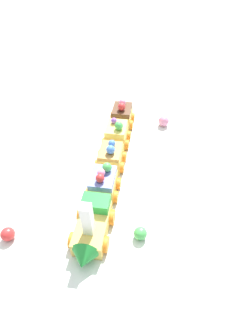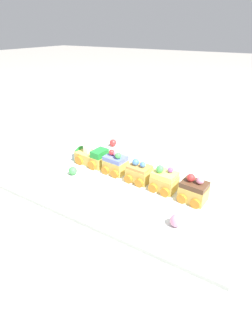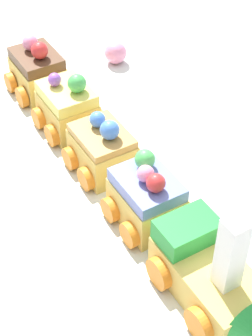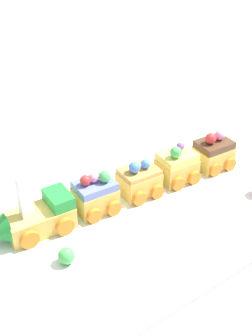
{
  "view_description": "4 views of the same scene",
  "coord_description": "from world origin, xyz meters",
  "px_view_note": "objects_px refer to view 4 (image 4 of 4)",
  "views": [
    {
      "loc": [
        0.43,
        0.05,
        0.47
      ],
      "look_at": [
        0.03,
        0.03,
        0.07
      ],
      "focal_mm": 28.0,
      "sensor_mm": 36.0,
      "label": 1
    },
    {
      "loc": [
        -0.36,
        0.59,
        0.43
      ],
      "look_at": [
        0.0,
        -0.0,
        0.05
      ],
      "focal_mm": 28.0,
      "sensor_mm": 36.0,
      "label": 2
    },
    {
      "loc": [
        0.36,
        -0.26,
        0.44
      ],
      "look_at": [
        0.01,
        -0.01,
        0.04
      ],
      "focal_mm": 60.0,
      "sensor_mm": 36.0,
      "label": 3
    },
    {
      "loc": [
        0.4,
        0.53,
        0.52
      ],
      "look_at": [
        -0.01,
        -0.02,
        0.07
      ],
      "focal_mm": 50.0,
      "sensor_mm": 36.0,
      "label": 4
    }
  ],
  "objects_px": {
    "cake_car_blueberry": "(95,195)",
    "gumball_green": "(66,256)",
    "cake_car_lemon": "(177,166)",
    "cake_car_caramel": "(139,181)",
    "cake_car_chocolate": "(213,153)",
    "cake_train_locomotive": "(33,219)"
  },
  "relations": [
    {
      "from": "cake_car_lemon",
      "to": "gumball_green",
      "type": "relative_size",
      "value": 2.95
    },
    {
      "from": "cake_train_locomotive",
      "to": "cake_car_caramel",
      "type": "bearing_deg",
      "value": 179.95
    },
    {
      "from": "cake_train_locomotive",
      "to": "cake_car_blueberry",
      "type": "relative_size",
      "value": 1.87
    },
    {
      "from": "cake_car_caramel",
      "to": "cake_car_lemon",
      "type": "bearing_deg",
      "value": -179.92
    },
    {
      "from": "cake_car_chocolate",
      "to": "cake_car_lemon",
      "type": "bearing_deg",
      "value": -0.0
    },
    {
      "from": "cake_train_locomotive",
      "to": "cake_car_lemon",
      "type": "relative_size",
      "value": 1.82
    },
    {
      "from": "cake_train_locomotive",
      "to": "cake_car_caramel",
      "type": "xyz_separation_m",
      "value": [
        -0.2,
        0.02,
        -0.0
      ]
    },
    {
      "from": "cake_car_chocolate",
      "to": "gumball_green",
      "type": "xyz_separation_m",
      "value": [
        0.37,
        0.06,
        -0.02
      ]
    },
    {
      "from": "cake_car_blueberry",
      "to": "cake_car_chocolate",
      "type": "relative_size",
      "value": 0.98
    },
    {
      "from": "cake_car_blueberry",
      "to": "cake_car_caramel",
      "type": "height_order",
      "value": "cake_car_blueberry"
    },
    {
      "from": "cake_train_locomotive",
      "to": "gumball_green",
      "type": "relative_size",
      "value": 5.37
    },
    {
      "from": "cake_train_locomotive",
      "to": "cake_car_chocolate",
      "type": "height_order",
      "value": "cake_train_locomotive"
    },
    {
      "from": "cake_car_blueberry",
      "to": "gumball_green",
      "type": "bearing_deg",
      "value": 42.53
    },
    {
      "from": "cake_car_chocolate",
      "to": "gumball_green",
      "type": "height_order",
      "value": "cake_car_chocolate"
    },
    {
      "from": "cake_train_locomotive",
      "to": "cake_car_lemon",
      "type": "bearing_deg",
      "value": 179.99
    },
    {
      "from": "cake_train_locomotive",
      "to": "cake_car_lemon",
      "type": "xyz_separation_m",
      "value": [
        -0.29,
        0.02,
        0.0
      ]
    },
    {
      "from": "cake_car_blueberry",
      "to": "gumball_green",
      "type": "relative_size",
      "value": 2.87
    },
    {
      "from": "cake_car_blueberry",
      "to": "cake_car_chocolate",
      "type": "distance_m",
      "value": 0.26
    },
    {
      "from": "cake_train_locomotive",
      "to": "cake_car_caramel",
      "type": "distance_m",
      "value": 0.2
    },
    {
      "from": "cake_car_blueberry",
      "to": "cake_car_lemon",
      "type": "distance_m",
      "value": 0.18
    },
    {
      "from": "cake_car_caramel",
      "to": "gumball_green",
      "type": "bearing_deg",
      "value": 25.78
    },
    {
      "from": "cake_car_blueberry",
      "to": "cake_car_lemon",
      "type": "height_order",
      "value": "cake_car_lemon"
    }
  ]
}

